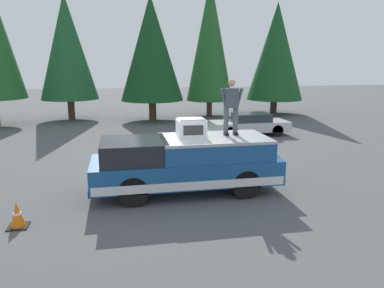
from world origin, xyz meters
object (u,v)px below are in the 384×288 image
person_on_truck_bed (231,106)px  pickup_truck (186,164)px  parked_car_silver (250,124)px  traffic_cone (17,216)px  compressor_unit (191,128)px

person_on_truck_bed → pickup_truck: bearing=98.8°
pickup_truck → parked_car_silver: (8.06, -4.93, -0.29)m
person_on_truck_bed → traffic_cone: (-1.89, 5.79, -2.26)m
parked_car_silver → traffic_cone: 13.44m
person_on_truck_bed → compressor_unit: bearing=93.7°
parked_car_silver → traffic_cone: size_ratio=6.61×
compressor_unit → person_on_truck_bed: 1.39m
parked_car_silver → compressor_unit: bearing=149.1°
pickup_truck → traffic_cone: bearing=110.9°
pickup_truck → person_on_truck_bed: bearing=-81.2°
person_on_truck_bed → parked_car_silver: (7.83, -3.49, -1.97)m
compressor_unit → traffic_cone: bearing=111.7°
pickup_truck → parked_car_silver: 9.45m
compressor_unit → parked_car_silver: (7.91, -4.73, -1.35)m
compressor_unit → person_on_truck_bed: (0.08, -1.24, 0.62)m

